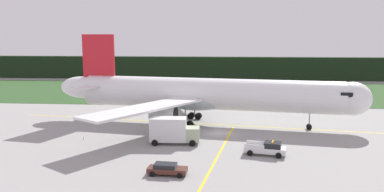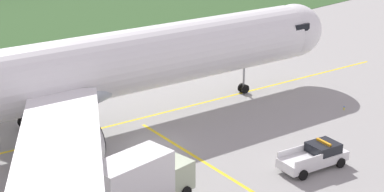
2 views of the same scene
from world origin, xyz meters
name	(u,v)px [view 2 (image 2 of 2)]	position (x,y,z in m)	size (l,w,h in m)	color
ground	(151,148)	(0.00, 0.00, 0.00)	(320.00, 320.00, 0.00)	gray
taxiway_centerline_main	(87,132)	(-1.83, 6.16, 0.00)	(71.89, 0.30, 0.01)	yellow
airliner	(76,73)	(-2.45, 6.25, 5.31)	(55.07, 45.04, 15.69)	white
ops_pickup_truck	(315,156)	(6.55, -10.93, 0.90)	(5.65, 3.15, 1.94)	silver
catering_truck	(140,181)	(-6.43, -6.69, 1.99)	(7.20, 2.95, 3.98)	#A6B493
taxiway_edge_light_east	(344,108)	(18.16, -5.94, 0.22)	(0.12, 0.12, 0.40)	yellow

